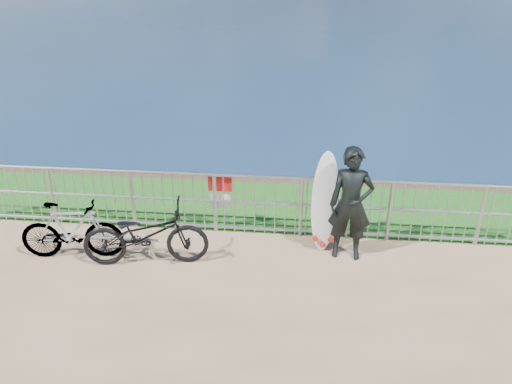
# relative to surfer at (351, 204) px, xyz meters

# --- Properties ---
(grass_strip) EXTENTS (120.00, 120.00, 0.00)m
(grass_strip) POSITION_rel_surfer_xyz_m (-1.78, 1.68, -0.93)
(grass_strip) COLOR #185617
(grass_strip) RESTS_ON ground
(railing) EXTENTS (10.06, 0.10, 1.13)m
(railing) POSITION_rel_surfer_xyz_m (-1.77, 0.58, -0.36)
(railing) COLOR #97999F
(railing) RESTS_ON ground
(surfer) EXTENTS (0.71, 0.49, 1.88)m
(surfer) POSITION_rel_surfer_xyz_m (0.00, 0.00, 0.00)
(surfer) COLOR black
(surfer) RESTS_ON ground
(surfboard) EXTENTS (0.48, 0.43, 1.67)m
(surfboard) POSITION_rel_surfer_xyz_m (-0.40, 0.27, -0.17)
(surfboard) COLOR white
(surfboard) RESTS_ON ground
(bicycle_near) EXTENTS (2.06, 1.01, 1.03)m
(bicycle_near) POSITION_rel_surfer_xyz_m (-3.19, -0.55, -0.42)
(bicycle_near) COLOR black
(bicycle_near) RESTS_ON ground
(bicycle_far) EXTENTS (1.70, 0.67, 0.99)m
(bicycle_far) POSITION_rel_surfer_xyz_m (-4.43, -0.50, -0.44)
(bicycle_far) COLOR black
(bicycle_far) RESTS_ON ground
(bike_rack) EXTENTS (1.86, 0.05, 0.39)m
(bike_rack) POSITION_rel_surfer_xyz_m (-3.96, -0.46, -0.62)
(bike_rack) COLOR #97999F
(bike_rack) RESTS_ON ground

